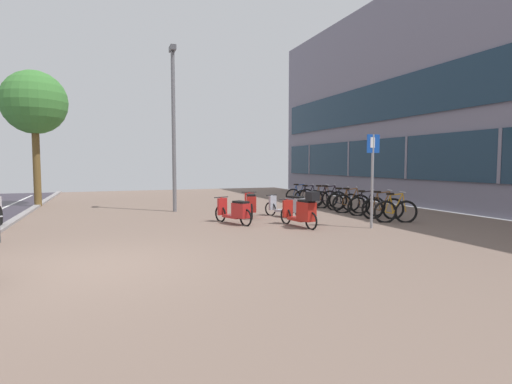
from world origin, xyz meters
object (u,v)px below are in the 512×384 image
at_px(bicycle_rack_00, 395,211).
at_px(bicycle_rack_03, 351,204).
at_px(bicycle_rack_01, 383,208).
at_px(bicycle_rack_04, 343,202).
at_px(bicycle_rack_05, 329,200).
at_px(street_tree, 34,103).
at_px(bicycle_rack_06, 322,198).
at_px(lamp_post, 174,121).
at_px(parking_sign, 372,171).
at_px(bicycle_rack_07, 309,197).
at_px(scooter_extra, 236,211).
at_px(scooter_far, 251,205).
at_px(bicycle_rack_08, 300,196).
at_px(scooter_mid, 290,206).
at_px(bicycle_rack_02, 366,206).
at_px(scooter_near, 303,211).

relative_size(bicycle_rack_00, bicycle_rack_03, 1.07).
relative_size(bicycle_rack_01, bicycle_rack_03, 1.07).
relative_size(bicycle_rack_04, bicycle_rack_05, 0.93).
bearing_deg(street_tree, bicycle_rack_05, -24.34).
distance_m(bicycle_rack_06, lamp_post, 6.76).
distance_m(parking_sign, street_tree, 13.74).
bearing_deg(bicycle_rack_07, scooter_extra, -137.92).
bearing_deg(bicycle_rack_06, scooter_far, -151.21).
distance_m(bicycle_rack_00, bicycle_rack_08, 6.39).
bearing_deg(bicycle_rack_00, street_tree, 140.45).
relative_size(bicycle_rack_03, scooter_mid, 0.74).
bearing_deg(bicycle_rack_04, bicycle_rack_03, -102.90).
bearing_deg(scooter_far, bicycle_rack_07, 38.48).
distance_m(bicycle_rack_01, bicycle_rack_04, 2.40).
bearing_deg(scooter_extra, bicycle_rack_05, 28.90).
xyz_separation_m(bicycle_rack_00, bicycle_rack_02, (0.11, 1.60, -0.01)).
bearing_deg(bicycle_rack_05, scooter_near, -129.33).
bearing_deg(scooter_near, scooter_far, 104.69).
bearing_deg(bicycle_rack_00, scooter_near, 177.64).
xyz_separation_m(bicycle_rack_00, scooter_far, (-3.72, 2.61, 0.08)).
bearing_deg(street_tree, bicycle_rack_00, -39.55).
height_order(bicycle_rack_03, scooter_near, scooter_near).
distance_m(bicycle_rack_06, scooter_mid, 3.86).
distance_m(bicycle_rack_01, lamp_post, 7.95).
distance_m(bicycle_rack_05, scooter_extra, 5.40).
bearing_deg(bicycle_rack_05, street_tree, 155.66).
height_order(bicycle_rack_07, parking_sign, parking_sign).
bearing_deg(bicycle_rack_02, scooter_far, 165.20).
distance_m(bicycle_rack_01, scooter_extra, 4.82).
height_order(bicycle_rack_01, scooter_extra, bicycle_rack_01).
bearing_deg(bicycle_rack_05, bicycle_rack_04, -81.81).
bearing_deg(bicycle_rack_07, bicycle_rack_01, -88.53).
distance_m(bicycle_rack_03, bicycle_rack_06, 2.41).
bearing_deg(bicycle_rack_02, bicycle_rack_08, 91.21).
relative_size(bicycle_rack_00, bicycle_rack_02, 1.06).
xyz_separation_m(bicycle_rack_03, scooter_far, (-3.75, 0.21, 0.07)).
bearing_deg(lamp_post, scooter_far, -50.45).
relative_size(bicycle_rack_05, scooter_extra, 0.77).
bearing_deg(bicycle_rack_03, bicycle_rack_04, 77.10).
height_order(bicycle_rack_06, parking_sign, parking_sign).
height_order(scooter_mid, scooter_extra, scooter_extra).
relative_size(bicycle_rack_01, bicycle_rack_06, 1.01).
bearing_deg(scooter_extra, bicycle_rack_00, -16.69).
height_order(bicycle_rack_07, bicycle_rack_08, bicycle_rack_08).
height_order(bicycle_rack_00, bicycle_rack_08, bicycle_rack_00).
distance_m(bicycle_rack_05, scooter_mid, 3.23).
distance_m(bicycle_rack_00, bicycle_rack_07, 5.59).
bearing_deg(bicycle_rack_02, lamp_post, 149.12).
relative_size(bicycle_rack_07, scooter_extra, 0.71).
bearing_deg(bicycle_rack_02, bicycle_rack_00, -93.92).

